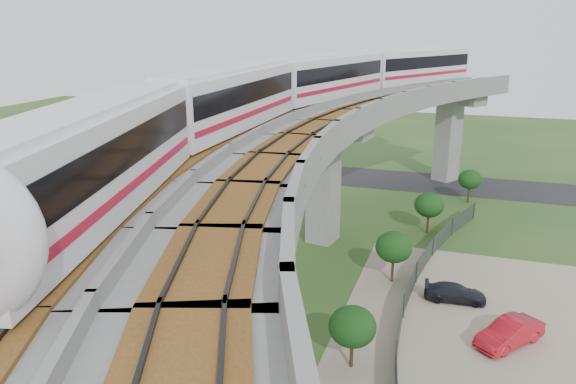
# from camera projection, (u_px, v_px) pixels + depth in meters

# --- Properties ---
(ground) EXTENTS (160.00, 160.00, 0.00)m
(ground) POSITION_uv_depth(u_px,v_px,m) (266.00, 297.00, 35.17)
(ground) COLOR #285020
(ground) RESTS_ON ground
(dirt_lot) EXTENTS (18.00, 26.00, 0.04)m
(dirt_lot) POSITION_uv_depth(u_px,v_px,m) (505.00, 353.00, 29.19)
(dirt_lot) COLOR gray
(dirt_lot) RESTS_ON ground
(asphalt_road) EXTENTS (60.00, 8.00, 0.03)m
(asphalt_road) POSITION_uv_depth(u_px,v_px,m) (359.00, 177.00, 62.47)
(asphalt_road) COLOR #232326
(asphalt_road) RESTS_ON ground
(viaduct) EXTENTS (19.58, 73.98, 11.40)m
(viaduct) POSITION_uv_depth(u_px,v_px,m) (329.00, 161.00, 31.40)
(viaduct) COLOR #99968E
(viaduct) RESTS_ON ground
(metro_train) EXTENTS (14.09, 60.88, 3.64)m
(metro_train) POSITION_uv_depth(u_px,v_px,m) (311.00, 88.00, 37.78)
(metro_train) COLOR white
(metro_train) RESTS_ON ground
(fence) EXTENTS (3.87, 38.73, 1.50)m
(fence) POSITION_uv_depth(u_px,v_px,m) (426.00, 310.00, 32.06)
(fence) COLOR #2D382D
(fence) RESTS_ON ground
(tree_0) EXTENTS (2.16, 2.16, 3.20)m
(tree_0) POSITION_uv_depth(u_px,v_px,m) (470.00, 179.00, 53.03)
(tree_0) COLOR #382314
(tree_0) RESTS_ON ground
(tree_1) EXTENTS (2.36, 2.36, 3.42)m
(tree_1) POSITION_uv_depth(u_px,v_px,m) (429.00, 205.00, 45.19)
(tree_1) COLOR #382314
(tree_1) RESTS_ON ground
(tree_2) EXTENTS (2.41, 2.41, 3.53)m
(tree_2) POSITION_uv_depth(u_px,v_px,m) (394.00, 247.00, 36.51)
(tree_2) COLOR #382314
(tree_2) RESTS_ON ground
(tree_3) EXTENTS (2.36, 2.36, 3.28)m
(tree_3) POSITION_uv_depth(u_px,v_px,m) (352.00, 327.00, 27.39)
(tree_3) COLOR #382314
(tree_3) RESTS_ON ground
(car_red) EXTENTS (3.78, 4.16, 1.38)m
(car_red) POSITION_uv_depth(u_px,v_px,m) (510.00, 333.00, 29.76)
(car_red) COLOR #B1101C
(car_red) RESTS_ON dirt_lot
(car_dark) EXTENTS (3.81, 1.78, 1.08)m
(car_dark) POSITION_uv_depth(u_px,v_px,m) (455.00, 293.00, 34.49)
(car_dark) COLOR black
(car_dark) RESTS_ON dirt_lot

